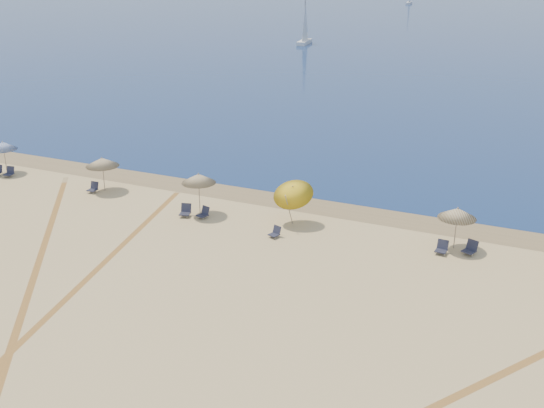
{
  "coord_description": "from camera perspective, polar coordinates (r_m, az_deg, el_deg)",
  "views": [
    {
      "loc": [
        13.9,
        -11.33,
        14.7
      ],
      "look_at": [
        0.0,
        20.0,
        1.3
      ],
      "focal_mm": 42.73,
      "sensor_mm": 36.0,
      "label": 1
    }
  ],
  "objects": [
    {
      "name": "ocean",
      "position": [
        237.2,
        21.43,
        16.41
      ],
      "size": [
        500.0,
        500.0,
        0.0
      ],
      "primitive_type": "plane",
      "color": "#0C2151",
      "rests_on": "ground"
    },
    {
      "name": "sailboat_0",
      "position": [
        113.55,
        2.92,
        15.18
      ],
      "size": [
        2.17,
        5.77,
        8.38
      ],
      "rotation": [
        0.0,
        0.0,
        0.13
      ],
      "color": "white",
      "rests_on": "ocean"
    },
    {
      "name": "chair_1",
      "position": [
        48.91,
        -22.13,
        2.62
      ],
      "size": [
        0.66,
        0.75,
        0.69
      ],
      "rotation": [
        0.0,
        0.0,
        0.15
      ],
      "color": "#1C1E2D",
      "rests_on": "ground"
    },
    {
      "name": "wet_sand",
      "position": [
        40.72,
        2.28,
        0.17
      ],
      "size": [
        500.0,
        500.0,
        0.0
      ],
      "primitive_type": "plane",
      "color": "olive",
      "rests_on": "ground"
    },
    {
      "name": "chair_7",
      "position": [
        35.23,
        17.09,
        -3.75
      ],
      "size": [
        0.83,
        0.89,
        0.73
      ],
      "rotation": [
        0.0,
        0.0,
        -0.39
      ],
      "color": "#1C1E2D",
      "rests_on": "ground"
    },
    {
      "name": "umbrella_2",
      "position": [
        38.32,
        -6.49,
        2.25
      ],
      "size": [
        2.04,
        2.04,
        2.59
      ],
      "color": "gray",
      "rests_on": "ground"
    },
    {
      "name": "chair_5",
      "position": [
        35.68,
        0.3,
        -2.51
      ],
      "size": [
        0.67,
        0.73,
        0.61
      ],
      "rotation": [
        0.0,
        0.0,
        -0.34
      ],
      "color": "#1C1E2D",
      "rests_on": "ground"
    },
    {
      "name": "umbrella_4",
      "position": [
        35.0,
        16.02,
        -0.78
      ],
      "size": [
        2.0,
        2.0,
        2.35
      ],
      "color": "gray",
      "rests_on": "ground"
    },
    {
      "name": "chair_6",
      "position": [
        34.92,
        14.74,
        -3.75
      ],
      "size": [
        0.63,
        0.72,
        0.69
      ],
      "rotation": [
        0.0,
        0.0,
        -0.09
      ],
      "color": "#1C1E2D",
      "rests_on": "ground"
    },
    {
      "name": "umbrella_3",
      "position": [
        36.71,
        1.82,
        1.13
      ],
      "size": [
        2.32,
        2.3,
        2.82
      ],
      "color": "gray",
      "rests_on": "ground"
    },
    {
      "name": "umbrella_0",
      "position": [
        49.25,
        -22.62,
        4.76
      ],
      "size": [
        1.89,
        1.89,
        2.36
      ],
      "color": "gray",
      "rests_on": "ground"
    },
    {
      "name": "chair_4",
      "position": [
        38.4,
        -6.04,
        -0.8
      ],
      "size": [
        0.74,
        0.8,
        0.68
      ],
      "rotation": [
        0.0,
        0.0,
        -0.31
      ],
      "color": "#1C1E2D",
      "rests_on": "ground"
    },
    {
      "name": "chair_3",
      "position": [
        38.8,
        -7.63,
        -0.6
      ],
      "size": [
        0.76,
        0.84,
        0.73
      ],
      "rotation": [
        0.0,
        0.0,
        0.25
      ],
      "color": "#1C1E2D",
      "rests_on": "ground"
    },
    {
      "name": "chair_2",
      "position": [
        43.89,
        -15.47,
        1.39
      ],
      "size": [
        0.57,
        0.67,
        0.67
      ],
      "rotation": [
        0.0,
        0.0,
        0.03
      ],
      "color": "#1C1E2D",
      "rests_on": "ground"
    },
    {
      "name": "tire_tracks",
      "position": [
        28.63,
        -12.16,
        -10.08
      ],
      "size": [
        57.72,
        44.63,
        0.0
      ],
      "color": "tan",
      "rests_on": "ground"
    },
    {
      "name": "umbrella_1",
      "position": [
        43.46,
        -14.74,
        3.6
      ],
      "size": [
        2.16,
        2.16,
        2.31
      ],
      "color": "gray",
      "rests_on": "ground"
    }
  ]
}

